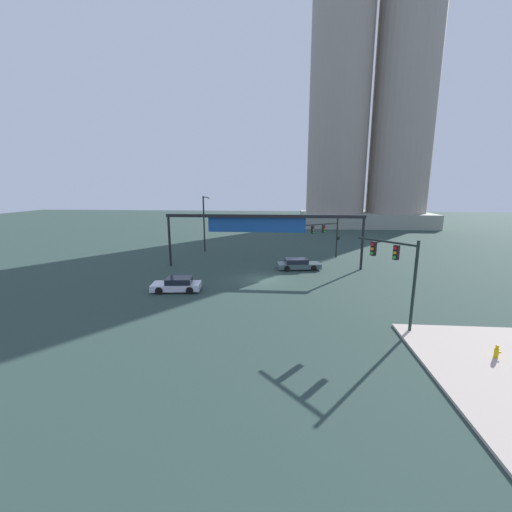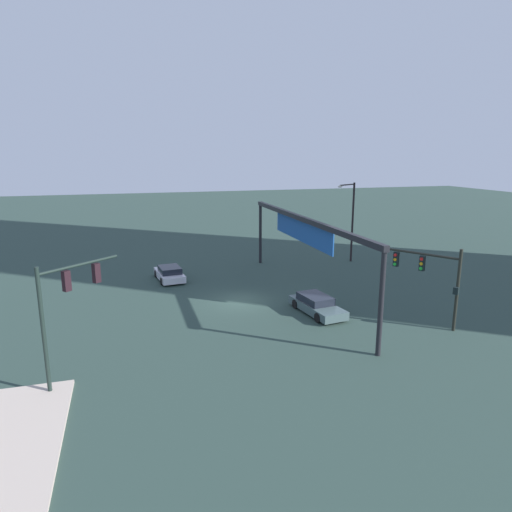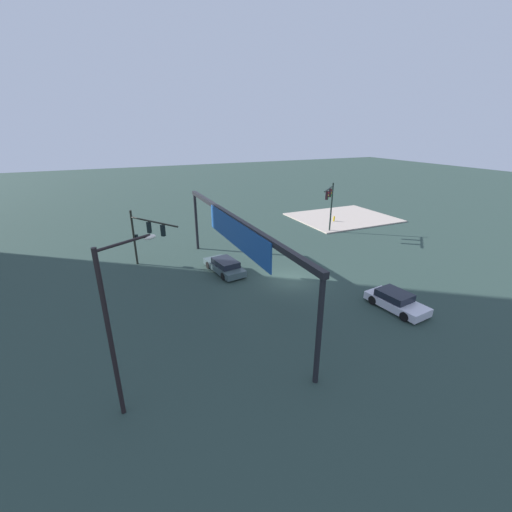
% 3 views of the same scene
% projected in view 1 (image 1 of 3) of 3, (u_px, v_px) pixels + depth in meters
% --- Properties ---
extents(ground_plane, '(190.56, 190.56, 0.00)m').
position_uv_depth(ground_plane, '(261.00, 279.00, 32.67)').
color(ground_plane, '#2A3E37').
extents(traffic_signal_near_corner, '(2.97, 3.33, 5.91)m').
position_uv_depth(traffic_signal_near_corner, '(397.00, 265.00, 20.79)').
color(traffic_signal_near_corner, black).
rests_on(traffic_signal_near_corner, ground).
extents(traffic_signal_opposite_side, '(5.19, 3.24, 5.09)m').
position_uv_depth(traffic_signal_opposite_side, '(327.00, 232.00, 41.33)').
color(traffic_signal_opposite_side, black).
rests_on(traffic_signal_opposite_side, ground).
extents(streetlamp_curved_arm, '(1.64, 2.57, 7.81)m').
position_uv_depth(streetlamp_curved_arm, '(205.00, 219.00, 45.56)').
color(streetlamp_curved_arm, black).
rests_on(streetlamp_curved_arm, ground).
extents(overhead_sign_gantry, '(22.16, 0.43, 6.04)m').
position_uv_depth(overhead_sign_gantry, '(261.00, 223.00, 36.48)').
color(overhead_sign_gantry, black).
rests_on(overhead_sign_gantry, ground).
extents(highrise_twin_tower, '(29.15, 15.18, 54.23)m').
position_uv_depth(highrise_twin_tower, '(371.00, 105.00, 71.99)').
color(highrise_twin_tower, gray).
rests_on(highrise_twin_tower, ground).
extents(sedan_car_approaching, '(4.94, 2.49, 1.21)m').
position_uv_depth(sedan_car_approaching, '(298.00, 264.00, 36.52)').
color(sedan_car_approaching, '#405355').
rests_on(sedan_car_approaching, ground).
extents(sedan_car_waiting_far, '(4.40, 2.35, 1.21)m').
position_uv_depth(sedan_car_waiting_far, '(177.00, 285.00, 28.88)').
color(sedan_car_waiting_far, silver).
rests_on(sedan_car_waiting_far, ground).
extents(fire_hydrant_on_curb, '(0.33, 0.22, 0.71)m').
position_uv_depth(fire_hydrant_on_curb, '(497.00, 352.00, 17.30)').
color(fire_hydrant_on_curb, gold).
rests_on(fire_hydrant_on_curb, sidewalk_corner).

